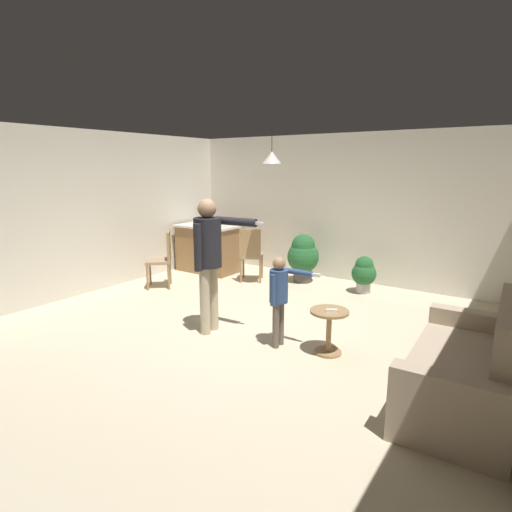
{
  "coord_description": "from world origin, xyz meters",
  "views": [
    {
      "loc": [
        3.06,
        -4.14,
        2.1
      ],
      "look_at": [
        0.16,
        0.11,
        1.0
      ],
      "focal_mm": 29.32,
      "sensor_mm": 36.0,
      "label": 1
    }
  ],
  "objects_px": {
    "couch_floral": "(469,371)",
    "dining_chair_by_counter": "(251,253)",
    "kitchen_counter": "(207,248)",
    "dining_chair_near_wall": "(163,257)",
    "potted_plant_by_wall": "(364,273)",
    "person_child": "(279,292)",
    "person_adult": "(209,251)",
    "spare_remote_on_table": "(331,311)",
    "potted_plant_corner": "(303,256)",
    "side_table_by_couch": "(329,326)"
  },
  "relations": [
    {
      "from": "potted_plant_corner",
      "to": "spare_remote_on_table",
      "type": "distance_m",
      "value": 3.14
    },
    {
      "from": "potted_plant_by_wall",
      "to": "side_table_by_couch",
      "type": "bearing_deg",
      "value": -78.53
    },
    {
      "from": "side_table_by_couch",
      "to": "dining_chair_near_wall",
      "type": "distance_m",
      "value": 3.68
    },
    {
      "from": "person_adult",
      "to": "spare_remote_on_table",
      "type": "height_order",
      "value": "person_adult"
    },
    {
      "from": "couch_floral",
      "to": "dining_chair_near_wall",
      "type": "relative_size",
      "value": 1.83
    },
    {
      "from": "person_adult",
      "to": "potted_plant_by_wall",
      "type": "xyz_separation_m",
      "value": [
        1.03,
        2.78,
        -0.72
      ]
    },
    {
      "from": "dining_chair_by_counter",
      "to": "dining_chair_near_wall",
      "type": "bearing_deg",
      "value": -160.54
    },
    {
      "from": "person_adult",
      "to": "side_table_by_couch",
      "type": "bearing_deg",
      "value": 95.57
    },
    {
      "from": "kitchen_counter",
      "to": "spare_remote_on_table",
      "type": "bearing_deg",
      "value": -30.63
    },
    {
      "from": "kitchen_counter",
      "to": "side_table_by_couch",
      "type": "xyz_separation_m",
      "value": [
        3.68,
        -2.15,
        -0.15
      ]
    },
    {
      "from": "dining_chair_near_wall",
      "to": "potted_plant_corner",
      "type": "bearing_deg",
      "value": -88.99
    },
    {
      "from": "couch_floral",
      "to": "dining_chair_by_counter",
      "type": "bearing_deg",
      "value": 57.81
    },
    {
      "from": "couch_floral",
      "to": "person_child",
      "type": "distance_m",
      "value": 2.08
    },
    {
      "from": "kitchen_counter",
      "to": "person_child",
      "type": "relative_size",
      "value": 1.16
    },
    {
      "from": "kitchen_counter",
      "to": "dining_chair_by_counter",
      "type": "height_order",
      "value": "dining_chair_by_counter"
    },
    {
      "from": "person_adult",
      "to": "potted_plant_corner",
      "type": "height_order",
      "value": "person_adult"
    },
    {
      "from": "couch_floral",
      "to": "kitchen_counter",
      "type": "height_order",
      "value": "couch_floral"
    },
    {
      "from": "couch_floral",
      "to": "kitchen_counter",
      "type": "xyz_separation_m",
      "value": [
        -5.15,
        2.44,
        0.15
      ]
    },
    {
      "from": "couch_floral",
      "to": "side_table_by_couch",
      "type": "distance_m",
      "value": 1.5
    },
    {
      "from": "couch_floral",
      "to": "person_adult",
      "type": "bearing_deg",
      "value": 87.65
    },
    {
      "from": "couch_floral",
      "to": "potted_plant_corner",
      "type": "distance_m",
      "value": 4.26
    },
    {
      "from": "potted_plant_corner",
      "to": "couch_floral",
      "type": "bearing_deg",
      "value": -41.87
    },
    {
      "from": "person_adult",
      "to": "person_child",
      "type": "xyz_separation_m",
      "value": [
        0.97,
        0.12,
        -0.39
      ]
    },
    {
      "from": "person_child",
      "to": "potted_plant_by_wall",
      "type": "distance_m",
      "value": 2.69
    },
    {
      "from": "side_table_by_couch",
      "to": "potted_plant_corner",
      "type": "bearing_deg",
      "value": 123.52
    },
    {
      "from": "dining_chair_by_counter",
      "to": "spare_remote_on_table",
      "type": "distance_m",
      "value": 3.28
    },
    {
      "from": "person_adult",
      "to": "potted_plant_corner",
      "type": "xyz_separation_m",
      "value": [
        -0.16,
        2.82,
        -0.57
      ]
    },
    {
      "from": "dining_chair_by_counter",
      "to": "potted_plant_corner",
      "type": "xyz_separation_m",
      "value": [
        0.8,
        0.53,
        -0.05
      ]
    },
    {
      "from": "dining_chair_by_counter",
      "to": "dining_chair_near_wall",
      "type": "distance_m",
      "value": 1.6
    },
    {
      "from": "kitchen_counter",
      "to": "dining_chair_near_wall",
      "type": "xyz_separation_m",
      "value": [
        0.1,
        -1.31,
        0.07
      ]
    },
    {
      "from": "couch_floral",
      "to": "dining_chair_near_wall",
      "type": "bearing_deg",
      "value": 75.4
    },
    {
      "from": "side_table_by_couch",
      "to": "dining_chair_by_counter",
      "type": "xyz_separation_m",
      "value": [
        -2.5,
        2.03,
        0.22
      ]
    },
    {
      "from": "person_child",
      "to": "potted_plant_by_wall",
      "type": "relative_size",
      "value": 1.72
    },
    {
      "from": "person_adult",
      "to": "spare_remote_on_table",
      "type": "relative_size",
      "value": 13.24
    },
    {
      "from": "person_child",
      "to": "dining_chair_near_wall",
      "type": "height_order",
      "value": "person_child"
    },
    {
      "from": "spare_remote_on_table",
      "to": "person_child",
      "type": "bearing_deg",
      "value": -170.95
    },
    {
      "from": "dining_chair_by_counter",
      "to": "dining_chair_near_wall",
      "type": "relative_size",
      "value": 1.0
    },
    {
      "from": "person_adult",
      "to": "spare_remote_on_table",
      "type": "xyz_separation_m",
      "value": [
        1.58,
        0.22,
        -0.53
      ]
    },
    {
      "from": "dining_chair_by_counter",
      "to": "potted_plant_corner",
      "type": "distance_m",
      "value": 0.96
    },
    {
      "from": "person_child",
      "to": "potted_plant_by_wall",
      "type": "xyz_separation_m",
      "value": [
        0.06,
        2.67,
        -0.33
      ]
    },
    {
      "from": "dining_chair_by_counter",
      "to": "spare_remote_on_table",
      "type": "xyz_separation_m",
      "value": [
        2.54,
        -2.08,
        -0.01
      ]
    },
    {
      "from": "potted_plant_by_wall",
      "to": "kitchen_counter",
      "type": "bearing_deg",
      "value": -173.39
    },
    {
      "from": "kitchen_counter",
      "to": "person_adult",
      "type": "relative_size",
      "value": 0.73
    },
    {
      "from": "side_table_by_couch",
      "to": "potted_plant_corner",
      "type": "height_order",
      "value": "potted_plant_corner"
    },
    {
      "from": "potted_plant_by_wall",
      "to": "dining_chair_by_counter",
      "type": "bearing_deg",
      "value": -166.21
    },
    {
      "from": "dining_chair_by_counter",
      "to": "potted_plant_corner",
      "type": "relative_size",
      "value": 1.12
    },
    {
      "from": "kitchen_counter",
      "to": "spare_remote_on_table",
      "type": "height_order",
      "value": "kitchen_counter"
    },
    {
      "from": "couch_floral",
      "to": "person_adult",
      "type": "xyz_separation_m",
      "value": [
        -3.01,
        0.02,
        0.74
      ]
    },
    {
      "from": "dining_chair_by_counter",
      "to": "potted_plant_corner",
      "type": "height_order",
      "value": "dining_chair_by_counter"
    },
    {
      "from": "person_child",
      "to": "spare_remote_on_table",
      "type": "height_order",
      "value": "person_child"
    }
  ]
}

